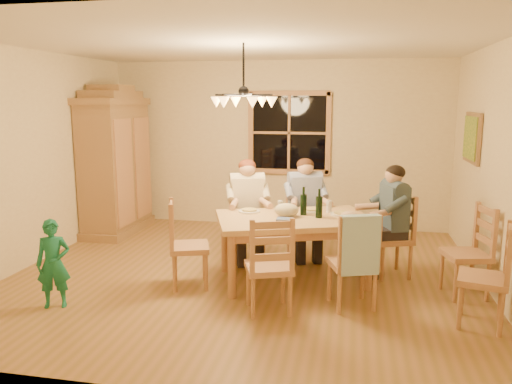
% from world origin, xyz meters
% --- Properties ---
extents(floor, '(5.50, 5.50, 0.00)m').
position_xyz_m(floor, '(0.00, 0.00, 0.00)').
color(floor, olive).
rests_on(floor, ground).
extents(ceiling, '(5.50, 5.00, 0.02)m').
position_xyz_m(ceiling, '(0.00, 0.00, 2.70)').
color(ceiling, white).
rests_on(ceiling, wall_back).
extents(wall_back, '(5.50, 0.02, 2.70)m').
position_xyz_m(wall_back, '(0.00, 2.50, 1.35)').
color(wall_back, beige).
rests_on(wall_back, floor).
extents(wall_left, '(0.02, 5.00, 2.70)m').
position_xyz_m(wall_left, '(-2.75, 0.00, 1.35)').
color(wall_left, beige).
rests_on(wall_left, floor).
extents(wall_right, '(0.02, 5.00, 2.70)m').
position_xyz_m(wall_right, '(2.75, 0.00, 1.35)').
color(wall_right, beige).
rests_on(wall_right, floor).
extents(window, '(1.30, 0.06, 1.30)m').
position_xyz_m(window, '(0.20, 2.47, 1.55)').
color(window, black).
rests_on(window, wall_back).
extents(painting, '(0.06, 0.78, 0.64)m').
position_xyz_m(painting, '(2.71, 1.20, 1.60)').
color(painting, olive).
rests_on(painting, wall_right).
extents(chandelier, '(0.77, 0.68, 0.71)m').
position_xyz_m(chandelier, '(-0.00, 0.00, 2.08)').
color(chandelier, black).
rests_on(chandelier, ceiling).
extents(armoire, '(0.66, 1.40, 2.30)m').
position_xyz_m(armoire, '(-2.42, 1.60, 1.06)').
color(armoire, olive).
rests_on(armoire, floor).
extents(dining_table, '(1.96, 1.56, 0.76)m').
position_xyz_m(dining_table, '(0.59, -0.06, 0.66)').
color(dining_table, tan).
rests_on(dining_table, floor).
extents(chair_far_left, '(0.56, 0.54, 0.99)m').
position_xyz_m(chair_far_left, '(-0.08, 0.55, 0.30)').
color(chair_far_left, '#B87F51').
rests_on(chair_far_left, floor).
extents(chair_far_right, '(0.56, 0.54, 0.99)m').
position_xyz_m(chair_far_right, '(0.64, 0.81, 0.30)').
color(chair_far_right, '#B87F51').
rests_on(chair_far_right, floor).
extents(chair_near_left, '(0.56, 0.54, 0.99)m').
position_xyz_m(chair_near_left, '(0.46, -0.97, 0.30)').
color(chair_near_left, '#B87F51').
rests_on(chair_near_left, floor).
extents(chair_near_right, '(0.56, 0.54, 0.99)m').
position_xyz_m(chair_near_right, '(1.27, -0.68, 0.30)').
color(chair_near_right, '#B87F51').
rests_on(chair_near_right, floor).
extents(chair_end_left, '(0.54, 0.56, 0.99)m').
position_xyz_m(chair_end_left, '(-0.53, -0.46, 0.30)').
color(chair_end_left, '#B87F51').
rests_on(chair_end_left, floor).
extents(chair_end_right, '(0.54, 0.56, 0.99)m').
position_xyz_m(chair_end_right, '(1.71, 0.33, 0.30)').
color(chair_end_right, '#B87F51').
rests_on(chair_end_right, floor).
extents(adult_woman, '(0.50, 0.52, 0.87)m').
position_xyz_m(adult_woman, '(-0.08, 0.55, 0.84)').
color(adult_woman, beige).
rests_on(adult_woman, floor).
extents(adult_plaid_man, '(0.50, 0.52, 0.87)m').
position_xyz_m(adult_plaid_man, '(0.64, 0.81, 0.84)').
color(adult_plaid_man, '#304286').
rests_on(adult_plaid_man, floor).
extents(adult_slate_man, '(0.52, 0.50, 0.87)m').
position_xyz_m(adult_slate_man, '(1.71, 0.33, 0.84)').
color(adult_slate_man, '#394B5C').
rests_on(adult_slate_man, floor).
extents(towel, '(0.39, 0.22, 0.58)m').
position_xyz_m(towel, '(1.33, -0.86, 0.70)').
color(towel, '#9EC4D6').
rests_on(towel, chair_near_right).
extents(wine_bottle_a, '(0.08, 0.08, 0.33)m').
position_xyz_m(wine_bottle_a, '(0.69, 0.06, 0.93)').
color(wine_bottle_a, black).
rests_on(wine_bottle_a, dining_table).
extents(wine_bottle_b, '(0.08, 0.08, 0.33)m').
position_xyz_m(wine_bottle_b, '(0.88, -0.04, 0.93)').
color(wine_bottle_b, black).
rests_on(wine_bottle_b, dining_table).
extents(plate_woman, '(0.26, 0.26, 0.02)m').
position_xyz_m(plate_woman, '(0.05, 0.08, 0.77)').
color(plate_woman, white).
rests_on(plate_woman, dining_table).
extents(plate_plaid, '(0.26, 0.26, 0.02)m').
position_xyz_m(plate_plaid, '(0.75, 0.26, 0.77)').
color(plate_plaid, white).
rests_on(plate_plaid, dining_table).
extents(plate_slate, '(0.26, 0.26, 0.02)m').
position_xyz_m(plate_slate, '(1.13, 0.14, 0.77)').
color(plate_slate, white).
rests_on(plate_slate, dining_table).
extents(wine_glass_a, '(0.06, 0.06, 0.14)m').
position_xyz_m(wine_glass_a, '(0.41, 0.14, 0.83)').
color(wine_glass_a, silver).
rests_on(wine_glass_a, dining_table).
extents(wine_glass_b, '(0.06, 0.06, 0.14)m').
position_xyz_m(wine_glass_b, '(0.98, 0.25, 0.83)').
color(wine_glass_b, silver).
rests_on(wine_glass_b, dining_table).
extents(cap, '(0.20, 0.20, 0.11)m').
position_xyz_m(cap, '(1.22, -0.14, 0.82)').
color(cap, tan).
rests_on(cap, dining_table).
extents(napkin, '(0.22, 0.19, 0.03)m').
position_xyz_m(napkin, '(0.52, -0.28, 0.78)').
color(napkin, '#506193').
rests_on(napkin, dining_table).
extents(cloth_bundle, '(0.28, 0.22, 0.15)m').
position_xyz_m(cloth_bundle, '(0.51, -0.07, 0.84)').
color(cloth_bundle, tan).
rests_on(cloth_bundle, dining_table).
extents(child, '(0.39, 0.32, 0.91)m').
position_xyz_m(child, '(-1.68, -1.28, 0.45)').
color(child, '#1A7559').
rests_on(child, floor).
extents(chair_spare_front, '(0.51, 0.53, 0.99)m').
position_xyz_m(chair_spare_front, '(2.45, -0.90, 0.30)').
color(chair_spare_front, '#B87F51').
rests_on(chair_spare_front, floor).
extents(chair_spare_back, '(0.51, 0.53, 0.99)m').
position_xyz_m(chair_spare_back, '(2.45, -0.16, 0.30)').
color(chair_spare_back, '#B87F51').
rests_on(chair_spare_back, floor).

